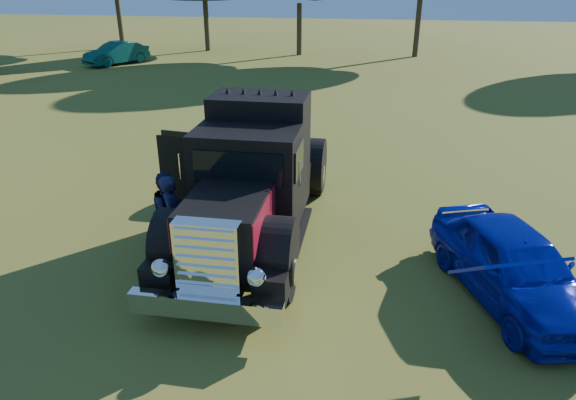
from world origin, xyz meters
The scene contains 6 objects.
ground centered at (0.00, 0.00, 0.00)m, with size 120.00×120.00×0.00m, color #49601C.
diamond_t_truck centered at (-1.00, 2.37, 1.28)m, with size 3.37×7.16×3.00m.
hotrod_coupe centered at (4.02, 0.97, 0.68)m, with size 2.83×4.39×1.89m.
spectator_near centered at (-2.39, 1.37, 0.89)m, with size 0.65×0.43×1.78m, color #1D2E45.
spectator_far centered at (-2.60, 1.66, 0.86)m, with size 0.83×0.65×1.72m, color #1B213F.
distant_teal_car centered at (-14.76, 23.62, 0.68)m, with size 1.43×4.11×1.36m, color #092936.
Camera 1 is at (1.40, -7.33, 5.39)m, focal length 32.00 mm.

